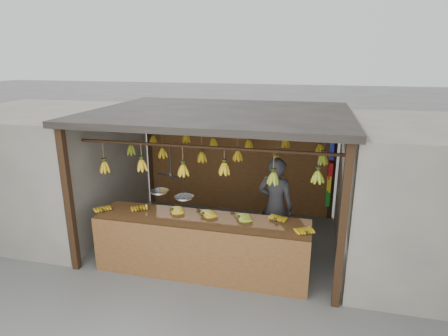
# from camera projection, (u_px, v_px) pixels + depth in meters

# --- Properties ---
(ground) EXTENTS (80.00, 80.00, 0.00)m
(ground) POSITION_uv_depth(u_px,v_px,m) (220.00, 239.00, 6.98)
(ground) COLOR #5B5B57
(stall) EXTENTS (4.30, 3.30, 2.40)m
(stall) POSITION_uv_depth(u_px,v_px,m) (224.00, 132.00, 6.72)
(stall) COLOR black
(stall) RESTS_ON ground
(neighbor_left) EXTENTS (3.00, 3.00, 2.30)m
(neighbor_left) POSITION_uv_depth(u_px,v_px,m) (45.00, 167.00, 7.46)
(neighbor_left) COLOR slate
(neighbor_left) RESTS_ON ground
(neighbor_right) EXTENTS (3.00, 3.00, 2.30)m
(neighbor_right) POSITION_uv_depth(u_px,v_px,m) (443.00, 198.00, 5.84)
(neighbor_right) COLOR slate
(neighbor_right) RESTS_ON ground
(counter) EXTENTS (3.44, 0.75, 0.96)m
(counter) POSITION_uv_depth(u_px,v_px,m) (199.00, 234.00, 5.64)
(counter) COLOR brown
(counter) RESTS_ON ground
(hanging_bananas) EXTENTS (3.60, 2.22, 0.38)m
(hanging_bananas) POSITION_uv_depth(u_px,v_px,m) (220.00, 155.00, 6.52)
(hanging_bananas) COLOR gold
(hanging_bananas) RESTS_ON ground
(balance_scale) EXTENTS (0.75, 0.43, 0.80)m
(balance_scale) POSITION_uv_depth(u_px,v_px,m) (172.00, 192.00, 5.80)
(balance_scale) COLOR black
(balance_scale) RESTS_ON ground
(vendor) EXTENTS (0.71, 0.57, 1.71)m
(vendor) POSITION_uv_depth(u_px,v_px,m) (275.00, 207.00, 6.27)
(vendor) COLOR #262628
(vendor) RESTS_ON ground
(bag_bundles) EXTENTS (0.08, 0.26, 1.32)m
(bag_bundles) POSITION_uv_depth(u_px,v_px,m) (330.00, 175.00, 7.52)
(bag_bundles) COLOR #1426BF
(bag_bundles) RESTS_ON ground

